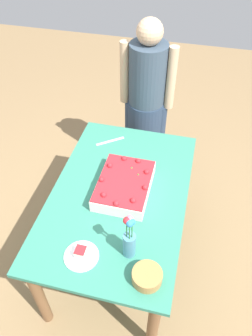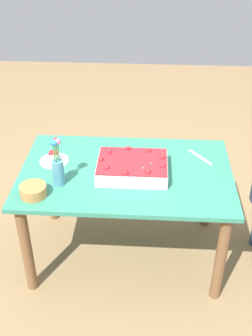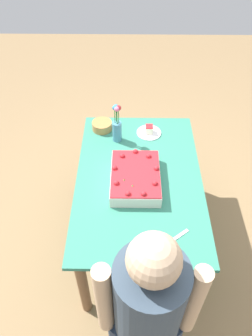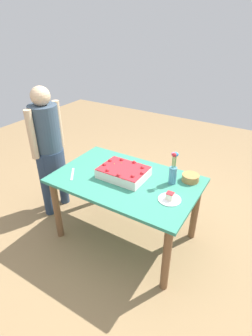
{
  "view_description": "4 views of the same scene",
  "coord_description": "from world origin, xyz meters",
  "px_view_note": "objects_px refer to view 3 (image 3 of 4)",
  "views": [
    {
      "loc": [
        1.34,
        0.38,
        2.36
      ],
      "look_at": [
        -0.1,
        0.02,
        0.88
      ],
      "focal_mm": 35.0,
      "sensor_mm": 36.0,
      "label": 1
    },
    {
      "loc": [
        -0.14,
        2.25,
        2.27
      ],
      "look_at": [
        0.0,
        0.01,
        0.76
      ],
      "focal_mm": 45.0,
      "sensor_mm": 36.0,
      "label": 2
    },
    {
      "loc": [
        -1.54,
        0.07,
        2.41
      ],
      "look_at": [
        0.04,
        0.09,
        0.78
      ],
      "focal_mm": 35.0,
      "sensor_mm": 36.0,
      "label": 3
    },
    {
      "loc": [
        1.11,
        -1.8,
        2.07
      ],
      "look_at": [
        -0.05,
        0.09,
        0.79
      ],
      "focal_mm": 28.0,
      "sensor_mm": 36.0,
      "label": 4
    }
  ],
  "objects_px": {
    "flower_vase": "(117,127)",
    "person_standing": "(147,318)",
    "fruit_bowl": "(102,126)",
    "sheet_cake": "(135,177)",
    "cake_knife": "(174,239)",
    "serving_plate_with_slice": "(149,131)"
  },
  "relations": [
    {
      "from": "flower_vase",
      "to": "person_standing",
      "type": "relative_size",
      "value": 0.21
    },
    {
      "from": "sheet_cake",
      "to": "serving_plate_with_slice",
      "type": "distance_m",
      "value": 0.54
    },
    {
      "from": "serving_plate_with_slice",
      "to": "flower_vase",
      "type": "height_order",
      "value": "flower_vase"
    },
    {
      "from": "cake_knife",
      "to": "flower_vase",
      "type": "bearing_deg",
      "value": -104.96
    },
    {
      "from": "cake_knife",
      "to": "person_standing",
      "type": "bearing_deg",
      "value": 32.92
    },
    {
      "from": "person_standing",
      "to": "sheet_cake",
      "type": "bearing_deg",
      "value": 2.73
    },
    {
      "from": "flower_vase",
      "to": "person_standing",
      "type": "xyz_separation_m",
      "value": [
        -1.39,
        -0.18,
        -0.0
      ]
    },
    {
      "from": "fruit_bowl",
      "to": "cake_knife",
      "type": "bearing_deg",
      "value": -154.54
    },
    {
      "from": "fruit_bowl",
      "to": "person_standing",
      "type": "relative_size",
      "value": 0.11
    },
    {
      "from": "cake_knife",
      "to": "person_standing",
      "type": "relative_size",
      "value": 0.15
    },
    {
      "from": "serving_plate_with_slice",
      "to": "sheet_cake",
      "type": "bearing_deg",
      "value": 167.93
    },
    {
      "from": "cake_knife",
      "to": "flower_vase",
      "type": "relative_size",
      "value": 0.71
    },
    {
      "from": "cake_knife",
      "to": "flower_vase",
      "type": "height_order",
      "value": "flower_vase"
    },
    {
      "from": "sheet_cake",
      "to": "flower_vase",
      "type": "xyz_separation_m",
      "value": [
        0.45,
        0.14,
        0.08
      ]
    },
    {
      "from": "cake_knife",
      "to": "fruit_bowl",
      "type": "xyz_separation_m",
      "value": [
        1.03,
        0.49,
        0.03
      ]
    },
    {
      "from": "serving_plate_with_slice",
      "to": "person_standing",
      "type": "bearing_deg",
      "value": 177.36
    },
    {
      "from": "sheet_cake",
      "to": "cake_knife",
      "type": "relative_size",
      "value": 1.97
    },
    {
      "from": "cake_knife",
      "to": "flower_vase",
      "type": "distance_m",
      "value": 0.98
    },
    {
      "from": "serving_plate_with_slice",
      "to": "fruit_bowl",
      "type": "bearing_deg",
      "value": 82.99
    },
    {
      "from": "sheet_cake",
      "to": "person_standing",
      "type": "height_order",
      "value": "person_standing"
    },
    {
      "from": "sheet_cake",
      "to": "cake_knife",
      "type": "distance_m",
      "value": 0.51
    },
    {
      "from": "sheet_cake",
      "to": "flower_vase",
      "type": "bearing_deg",
      "value": 17.23
    }
  ]
}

